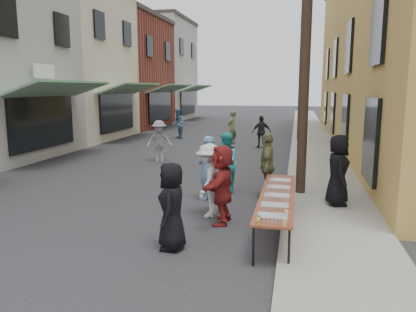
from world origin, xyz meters
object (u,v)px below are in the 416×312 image
at_px(utility_pole_mid, 302,59).
at_px(server, 338,170).
at_px(utility_pole_near, 307,27).
at_px(serving_table, 277,197).
at_px(catering_tray_sausage, 273,218).
at_px(guest_front_c, 226,163).
at_px(guest_front_a, 172,206).
at_px(utility_pole_far, 301,69).

xyz_separation_m(utility_pole_mid, server, (0.86, -13.05, -3.53)).
distance_m(utility_pole_near, serving_table, 4.79).
height_order(utility_pole_mid, serving_table, utility_pole_mid).
xyz_separation_m(catering_tray_sausage, server, (1.36, 3.49, 0.18)).
xyz_separation_m(utility_pole_near, serving_table, (-0.50, -2.88, -3.79)).
distance_m(utility_pole_near, guest_front_c, 4.19).
xyz_separation_m(guest_front_a, server, (3.20, 3.28, 0.16)).
bearing_deg(utility_pole_far, utility_pole_mid, -90.00).
relative_size(serving_table, guest_front_c, 2.33).
bearing_deg(guest_front_c, utility_pole_far, 161.67).
relative_size(utility_pole_far, serving_table, 2.25).
distance_m(utility_pole_mid, utility_pole_far, 12.00).
xyz_separation_m(catering_tray_sausage, guest_front_a, (-1.84, 0.20, 0.02)).
xyz_separation_m(utility_pole_far, server, (0.86, -25.05, -3.53)).
xyz_separation_m(utility_pole_near, utility_pole_far, (0.00, 24.00, 0.00)).
distance_m(utility_pole_far, server, 25.31).
distance_m(guest_front_a, server, 4.58).
bearing_deg(catering_tray_sausage, guest_front_c, 109.50).
bearing_deg(server, serving_table, 139.20).
distance_m(utility_pole_far, serving_table, 27.15).
height_order(catering_tray_sausage, guest_front_a, guest_front_a).
height_order(serving_table, guest_front_a, guest_front_a).
height_order(utility_pole_far, guest_front_c, utility_pole_far).
bearing_deg(serving_table, utility_pole_far, 88.93).
xyz_separation_m(utility_pole_near, catering_tray_sausage, (-0.50, -4.53, -3.71)).
height_order(utility_pole_near, server, utility_pole_near).
relative_size(catering_tray_sausage, guest_front_a, 0.31).
bearing_deg(utility_pole_near, server, -50.51).
xyz_separation_m(utility_pole_far, guest_front_c, (-2.08, -24.08, -3.64)).
distance_m(utility_pole_mid, guest_front_a, 16.90).
bearing_deg(guest_front_a, utility_pole_far, 167.63).
relative_size(utility_pole_near, utility_pole_mid, 1.00).
relative_size(utility_pole_mid, server, 5.17).
relative_size(utility_pole_mid, guest_front_a, 5.55).
distance_m(serving_table, guest_front_a, 2.34).
height_order(serving_table, server, server).
bearing_deg(utility_pole_near, serving_table, -99.84).
height_order(utility_pole_near, guest_front_c, utility_pole_near).
xyz_separation_m(utility_pole_mid, serving_table, (-0.50, -14.88, -3.79)).
bearing_deg(guest_front_c, serving_table, 15.96).
bearing_deg(utility_pole_mid, utility_pole_near, -90.00).
bearing_deg(utility_pole_mid, guest_front_c, -99.76).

